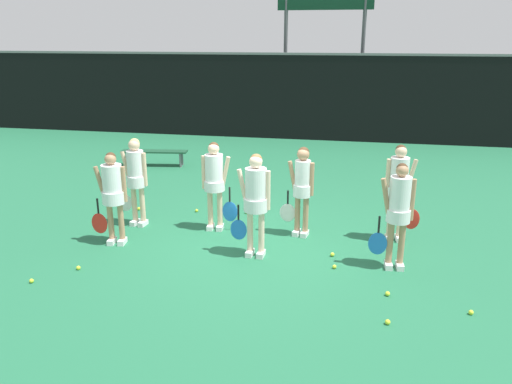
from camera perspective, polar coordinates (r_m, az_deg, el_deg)
name	(u,v)px	position (r m, az deg, el deg)	size (l,w,h in m)	color
ground_plane	(256,243)	(8.96, 0.00, -5.88)	(140.00, 140.00, 0.00)	#216642
fence_windscreen	(310,97)	(17.72, 6.14, 10.75)	(60.00, 0.08, 2.99)	black
scoreboard	(325,11)	(19.48, 7.89, 19.81)	(3.49, 0.15, 5.65)	#515156
bench_courtside	(154,153)	(14.43, -11.54, 4.42)	(1.89, 0.61, 0.44)	#19472D
player_0	(113,191)	(8.98, -16.05, 0.12)	(0.68, 0.40, 1.66)	tan
player_1	(255,196)	(8.12, -0.06, -0.50)	(0.68, 0.40, 1.75)	beige
player_2	(398,208)	(8.00, 15.96, -1.78)	(0.65, 0.37, 1.71)	tan
player_3	(136,175)	(9.77, -13.57, 1.95)	(0.65, 0.37, 1.72)	beige
player_4	(215,179)	(9.31, -4.74, 1.53)	(0.67, 0.39, 1.69)	beige
player_5	(302,184)	(9.04, 5.28, 0.88)	(0.62, 0.33, 1.67)	tan
player_6	(399,185)	(9.09, 15.98, 0.76)	(0.65, 0.37, 1.76)	beige
tennis_ball_0	(78,268)	(8.47, -19.64, -8.16)	(0.07, 0.07, 0.07)	#CCE033
tennis_ball_1	(332,254)	(8.54, 8.72, -7.07)	(0.07, 0.07, 0.07)	#CCE033
tennis_ball_2	(32,281)	(8.31, -24.27, -9.24)	(0.07, 0.07, 0.07)	#CCE033
tennis_ball_3	(388,322)	(6.83, 14.82, -14.17)	(0.07, 0.07, 0.07)	#CCE033
tennis_ball_4	(247,212)	(10.40, -1.09, -2.29)	(0.07, 0.07, 0.07)	#CCE033
tennis_ball_5	(139,209)	(10.88, -13.25, -1.86)	(0.07, 0.07, 0.07)	#CCE033
tennis_ball_6	(334,267)	(8.12, 8.95, -8.43)	(0.06, 0.06, 0.06)	#CCE033
tennis_ball_7	(197,211)	(10.56, -6.80, -2.12)	(0.06, 0.06, 0.06)	#CCE033
tennis_ball_8	(471,312)	(7.39, 23.36, -12.52)	(0.07, 0.07, 0.07)	#CCE033
tennis_ball_9	(388,294)	(7.49, 14.81, -11.17)	(0.07, 0.07, 0.07)	#CCE033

